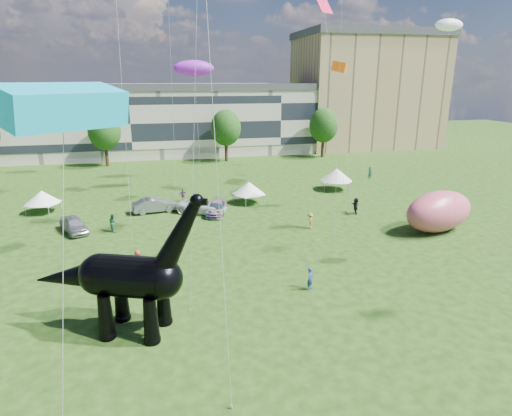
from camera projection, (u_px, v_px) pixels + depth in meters
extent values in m
plane|color=#16330C|center=(239.00, 335.00, 24.35)|extent=(220.00, 220.00, 0.00)
cube|color=beige|center=(132.00, 124.00, 78.62)|extent=(78.00, 11.00, 12.00)
cube|color=tan|center=(366.00, 93.00, 90.40)|extent=(28.00, 18.00, 22.00)
cylinder|color=#382314|center=(107.00, 157.00, 70.65)|extent=(0.56, 0.56, 3.20)
ellipsoid|color=#14380F|center=(104.00, 128.00, 69.28)|extent=(5.20, 5.20, 6.24)
cylinder|color=#382314|center=(226.00, 152.00, 75.00)|extent=(0.56, 0.56, 3.20)
ellipsoid|color=#14380F|center=(226.00, 125.00, 73.62)|extent=(5.20, 5.20, 6.24)
cylinder|color=#382314|center=(323.00, 148.00, 78.91)|extent=(0.56, 0.56, 3.20)
ellipsoid|color=#14380F|center=(324.00, 122.00, 77.54)|extent=(5.20, 5.20, 6.24)
cone|color=black|center=(106.00, 317.00, 23.70)|extent=(1.18, 1.18, 2.64)
sphere|color=black|center=(108.00, 335.00, 24.04)|extent=(0.97, 0.97, 0.97)
cone|color=black|center=(121.00, 300.00, 25.53)|extent=(1.18, 1.18, 2.64)
sphere|color=black|center=(123.00, 317.00, 25.87)|extent=(0.97, 0.97, 0.97)
cone|color=black|center=(151.00, 321.00, 23.32)|extent=(1.18, 1.18, 2.64)
sphere|color=black|center=(152.00, 339.00, 23.66)|extent=(0.97, 0.97, 0.97)
cone|color=black|center=(164.00, 303.00, 25.15)|extent=(1.18, 1.18, 2.64)
sphere|color=black|center=(165.00, 321.00, 25.49)|extent=(0.97, 0.97, 0.97)
cylinder|color=black|center=(131.00, 276.00, 23.82)|extent=(4.31, 3.58, 2.37)
sphere|color=black|center=(100.00, 274.00, 24.09)|extent=(2.37, 2.37, 2.37)
sphere|color=black|center=(162.00, 279.00, 23.55)|extent=(2.29, 2.29, 2.29)
cone|color=black|center=(179.00, 236.00, 22.66)|extent=(3.56, 2.46, 4.65)
sphere|color=black|center=(197.00, 201.00, 21.91)|extent=(0.74, 0.74, 0.74)
cylinder|color=black|center=(202.00, 202.00, 21.89)|extent=(0.72, 0.59, 0.39)
cone|color=black|center=(71.00, 277.00, 24.44)|extent=(5.00, 3.45, 2.58)
imported|color=#A7A7AB|center=(74.00, 225.00, 40.36)|extent=(3.49, 4.76, 1.51)
imported|color=slate|center=(155.00, 205.00, 46.49)|extent=(4.99, 2.39, 1.58)
imported|color=silver|center=(202.00, 206.00, 46.24)|extent=(5.91, 4.78, 1.50)
imported|color=#595960|center=(217.00, 208.00, 45.79)|extent=(3.09, 4.93, 1.33)
cube|color=white|center=(249.00, 194.00, 49.92)|extent=(3.68, 3.68, 0.11)
cone|color=white|center=(249.00, 188.00, 49.70)|extent=(4.66, 4.66, 1.42)
cylinder|color=#999999|center=(246.00, 203.00, 48.31)|extent=(0.06, 0.06, 1.04)
cylinder|color=#999999|center=(265.00, 199.00, 49.76)|extent=(0.06, 0.06, 1.04)
cylinder|color=#999999|center=(233.00, 198.00, 50.39)|extent=(0.06, 0.06, 1.04)
cylinder|color=#999999|center=(252.00, 194.00, 51.84)|extent=(0.06, 0.06, 1.04)
cube|color=silver|center=(336.00, 181.00, 55.73)|extent=(4.15, 4.15, 0.13)
cone|color=silver|center=(336.00, 174.00, 55.48)|extent=(5.26, 5.26, 1.61)
cylinder|color=#999999|center=(324.00, 188.00, 54.67)|extent=(0.06, 0.06, 1.18)
cylinder|color=#999999|center=(348.00, 188.00, 54.29)|extent=(0.06, 0.06, 1.18)
cylinder|color=#999999|center=(324.00, 182.00, 57.52)|extent=(0.06, 0.06, 1.18)
cylinder|color=#999999|center=(347.00, 183.00, 57.14)|extent=(0.06, 0.06, 1.18)
cube|color=white|center=(43.00, 203.00, 46.26)|extent=(3.49, 3.49, 0.11)
cone|color=white|center=(42.00, 197.00, 46.04)|extent=(4.42, 4.42, 1.39)
cylinder|color=#999999|center=(25.00, 211.00, 45.26)|extent=(0.06, 0.06, 1.02)
cylinder|color=#999999|center=(49.00, 212.00, 45.08)|extent=(0.06, 0.06, 1.02)
cylinder|color=#999999|center=(39.00, 204.00, 47.74)|extent=(0.06, 0.06, 1.02)
cylinder|color=#999999|center=(61.00, 205.00, 47.55)|extent=(0.06, 0.06, 1.02)
ellipsoid|color=#CE5067|center=(439.00, 211.00, 40.44)|extent=(8.56, 5.95, 3.89)
imported|color=#5F2F6A|center=(183.00, 195.00, 50.51)|extent=(0.96, 0.47, 1.57)
imported|color=olive|center=(310.00, 221.00, 41.42)|extent=(1.12, 1.11, 1.55)
imported|color=#2D7245|center=(113.00, 223.00, 40.50)|extent=(0.96, 1.07, 1.81)
imported|color=navy|center=(310.00, 279.00, 29.37)|extent=(0.68, 0.70, 1.63)
imported|color=#2D716B|center=(370.00, 173.00, 61.62)|extent=(0.64, 0.79, 1.86)
imported|color=black|center=(356.00, 206.00, 45.81)|extent=(0.83, 1.74, 1.80)
imported|color=#A83C2A|center=(138.00, 261.00, 32.03)|extent=(1.02, 0.87, 1.77)
ellipsoid|color=white|center=(449.00, 25.00, 37.83)|extent=(2.94, 2.40, 1.05)
ellipsoid|color=purple|center=(194.00, 68.00, 54.60)|extent=(4.46, 5.63, 2.01)
cube|color=#0C92B4|center=(63.00, 106.00, 13.67)|extent=(4.07, 3.76, 1.47)
plane|color=red|center=(323.00, 2.00, 43.99)|extent=(2.87, 2.45, 2.15)
cube|color=#E8560C|center=(339.00, 67.00, 51.15)|extent=(3.24, 4.04, 1.43)
plane|color=#D23A64|center=(342.00, 46.00, 60.72)|extent=(1.17, 1.48, 1.20)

